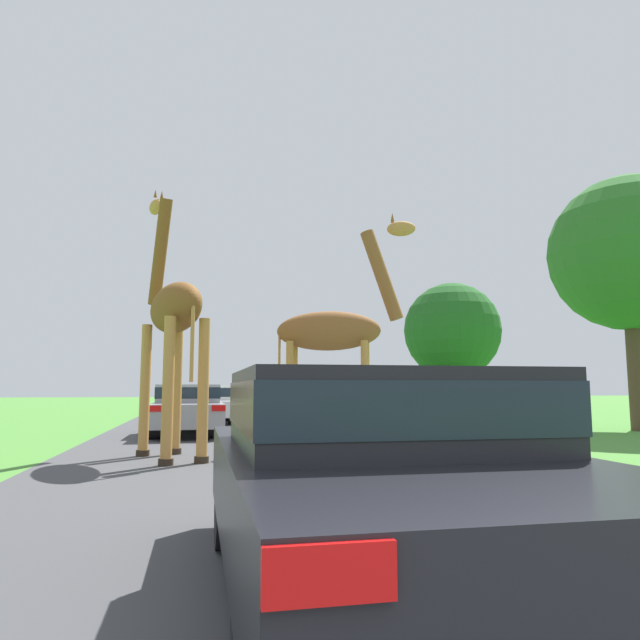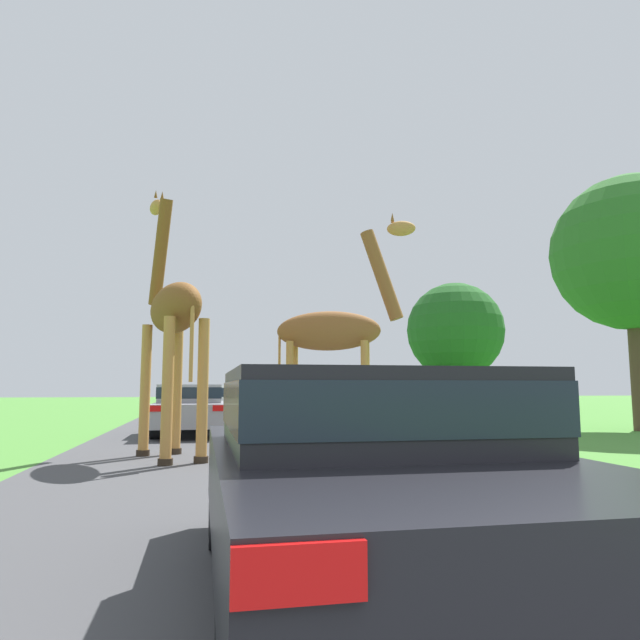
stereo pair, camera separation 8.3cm
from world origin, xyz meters
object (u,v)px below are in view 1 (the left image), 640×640
(giraffe_near_road, at_px, (336,331))
(tree_centre_back, at_px, (630,254))
(car_lead_maroon, at_px, (375,472))
(car_queue_right, at_px, (291,401))
(giraffe_companion, at_px, (173,318))
(car_far_ahead, at_px, (211,403))
(car_verge_right, at_px, (228,399))
(car_queue_left, at_px, (188,407))
(tree_left_edge, at_px, (452,331))

(giraffe_near_road, xyz_separation_m, tree_centre_back, (9.95, 3.61, 2.89))
(car_lead_maroon, height_order, car_queue_right, car_lead_maroon)
(giraffe_near_road, xyz_separation_m, giraffe_companion, (-3.09, -0.30, 0.16))
(car_far_ahead, height_order, car_verge_right, car_far_ahead)
(car_queue_left, bearing_deg, car_verge_right, 82.48)
(giraffe_companion, bearing_deg, car_queue_right, 53.26)
(giraffe_near_road, bearing_deg, giraffe_companion, -64.75)
(car_queue_left, relative_size, car_verge_right, 0.96)
(car_queue_right, relative_size, tree_left_edge, 0.55)
(giraffe_near_road, xyz_separation_m, car_queue_left, (-2.87, 5.06, -1.62))
(giraffe_near_road, xyz_separation_m, car_far_ahead, (-2.16, 10.09, -1.64))
(car_queue_right, xyz_separation_m, car_queue_left, (-4.09, -8.16, 0.05))
(giraffe_near_road, distance_m, tree_centre_back, 10.97)
(giraffe_near_road, height_order, car_lead_maroon, giraffe_near_road)
(car_far_ahead, distance_m, tree_left_edge, 18.84)
(giraffe_companion, bearing_deg, tree_left_edge, 35.26)
(giraffe_companion, height_order, car_queue_right, giraffe_companion)
(car_far_ahead, height_order, tree_centre_back, tree_centre_back)
(car_queue_right, relative_size, car_far_ahead, 1.06)
(car_lead_maroon, height_order, car_far_ahead, car_lead_maroon)
(car_lead_maroon, relative_size, car_queue_left, 0.94)
(giraffe_near_road, distance_m, car_far_ahead, 10.44)
(giraffe_companion, relative_size, tree_centre_back, 0.69)
(giraffe_companion, height_order, car_lead_maroon, giraffe_companion)
(car_lead_maroon, bearing_deg, tree_left_edge, 64.01)
(giraffe_near_road, bearing_deg, car_far_ahead, -148.17)
(car_verge_right, bearing_deg, car_lead_maroon, -90.90)
(car_queue_right, bearing_deg, car_lead_maroon, -97.66)
(car_queue_right, relative_size, tree_centre_back, 0.55)
(car_lead_maroon, xyz_separation_m, tree_centre_back, (11.50, 11.00, 4.49))
(car_queue_left, bearing_deg, car_far_ahead, 81.91)
(car_queue_right, xyz_separation_m, car_far_ahead, (-3.38, -3.13, 0.03))
(car_far_ahead, xyz_separation_m, tree_left_edge, (14.60, 11.22, 3.97))
(tree_left_edge, bearing_deg, car_queue_left, -133.30)
(car_lead_maroon, xyz_separation_m, car_queue_left, (-1.32, 12.44, -0.02))
(giraffe_companion, distance_m, tree_left_edge, 26.70)
(giraffe_near_road, bearing_deg, car_lead_maroon, 7.93)
(giraffe_near_road, height_order, car_far_ahead, giraffe_near_road)
(car_far_ahead, relative_size, tree_centre_back, 0.52)
(car_queue_left, bearing_deg, tree_centre_back, -6.43)
(car_lead_maroon, distance_m, car_queue_left, 12.51)
(car_queue_left, xyz_separation_m, car_far_ahead, (0.72, 5.03, -0.01))
(giraffe_near_road, xyz_separation_m, car_queue_right, (1.22, 13.22, -1.67))
(giraffe_near_road, bearing_deg, car_verge_right, -156.61)
(car_lead_maroon, distance_m, tree_left_edge, 32.17)
(car_queue_left, height_order, car_verge_right, car_queue_left)
(car_queue_right, height_order, car_far_ahead, car_far_ahead)
(car_queue_left, bearing_deg, giraffe_companion, -92.39)
(car_queue_right, height_order, car_queue_left, car_queue_left)
(car_queue_right, distance_m, car_far_ahead, 4.61)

